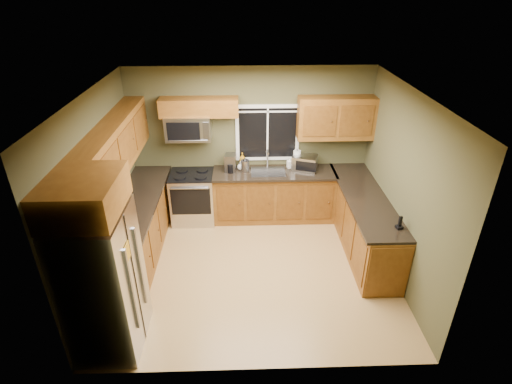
{
  "coord_description": "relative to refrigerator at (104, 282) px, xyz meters",
  "views": [
    {
      "loc": [
        -0.12,
        -4.86,
        3.96
      ],
      "look_at": [
        0.05,
        0.35,
        1.15
      ],
      "focal_mm": 28.0,
      "sensor_mm": 36.0,
      "label": 1
    }
  ],
  "objects": [
    {
      "name": "front_wall",
      "position": [
        1.74,
        -0.5,
        0.45
      ],
      "size": [
        4.2,
        0.0,
        4.2
      ],
      "primitive_type": "plane",
      "rotation": [
        -1.57,
        0.0,
        0.0
      ],
      "color": "#48472A",
      "rests_on": "ground"
    },
    {
      "name": "countertop_back",
      "position": [
        2.15,
        2.78,
        0.02
      ],
      "size": [
        2.17,
        0.65,
        0.04
      ],
      "primitive_type": "cube",
      "color": "black",
      "rests_on": "base_cabinets_back"
    },
    {
      "name": "base_cabinets_left",
      "position": [
        -0.06,
        1.78,
        -0.45
      ],
      "size": [
        0.6,
        2.65,
        0.9
      ],
      "primitive_type": "cube",
      "color": "brown",
      "rests_on": "ground"
    },
    {
      "name": "toaster_oven",
      "position": [
        2.69,
        2.86,
        0.17
      ],
      "size": [
        0.5,
        0.44,
        0.26
      ],
      "color": "#B7B7BC",
      "rests_on": "countertop_back"
    },
    {
      "name": "floor",
      "position": [
        1.74,
        1.3,
        -0.9
      ],
      "size": [
        4.2,
        4.2,
        0.0
      ],
      "primitive_type": "plane",
      "color": "#A8814A",
      "rests_on": "ground"
    },
    {
      "name": "left_wall",
      "position": [
        -0.36,
        1.3,
        0.45
      ],
      "size": [
        0.0,
        3.6,
        3.6
      ],
      "primitive_type": "plane",
      "rotation": [
        1.57,
        0.0,
        1.57
      ],
      "color": "#48472A",
      "rests_on": "ground"
    },
    {
      "name": "upper_cabinets_left",
      "position": [
        -0.2,
        1.78,
        0.96
      ],
      "size": [
        0.33,
        2.65,
        0.72
      ],
      "primitive_type": "cube",
      "color": "brown",
      "rests_on": "left_wall"
    },
    {
      "name": "base_cabinets_peninsula",
      "position": [
        3.54,
        1.84,
        -0.45
      ],
      "size": [
        0.6,
        2.52,
        0.9
      ],
      "color": "brown",
      "rests_on": "ground"
    },
    {
      "name": "soap_bottle_b",
      "position": [
        2.44,
        2.94,
        0.14
      ],
      "size": [
        0.11,
        0.11,
        0.2
      ],
      "primitive_type": "imported",
      "rotation": [
        0.0,
        0.0,
        0.31
      ],
      "color": "white",
      "rests_on": "countertop_back"
    },
    {
      "name": "base_cabinets_back",
      "position": [
        2.15,
        2.8,
        -0.45
      ],
      "size": [
        2.17,
        0.6,
        0.9
      ],
      "primitive_type": "cube",
      "color": "brown",
      "rests_on": "ground"
    },
    {
      "name": "coffee_maker",
      "position": [
        1.38,
        2.85,
        0.18
      ],
      "size": [
        0.21,
        0.27,
        0.31
      ],
      "color": "slate",
      "rests_on": "countertop_back"
    },
    {
      "name": "countertop_peninsula",
      "position": [
        3.51,
        1.85,
        0.02
      ],
      "size": [
        0.65,
        2.5,
        0.04
      ],
      "primitive_type": "cube",
      "color": "black",
      "rests_on": "base_cabinets_peninsula"
    },
    {
      "name": "microwave",
      "position": [
        0.69,
        2.91,
        0.83
      ],
      "size": [
        0.76,
        0.41,
        0.42
      ],
      "color": "#B7B7BC",
      "rests_on": "back_wall"
    },
    {
      "name": "ceiling",
      "position": [
        1.74,
        1.3,
        1.8
      ],
      "size": [
        4.2,
        4.2,
        0.0
      ],
      "primitive_type": "plane",
      "rotation": [
        3.14,
        0.0,
        0.0
      ],
      "color": "white",
      "rests_on": "back_wall"
    },
    {
      "name": "right_wall",
      "position": [
        3.84,
        1.3,
        0.45
      ],
      "size": [
        0.0,
        3.6,
        3.6
      ],
      "primitive_type": "plane",
      "rotation": [
        1.57,
        0.0,
        -1.57
      ],
      "color": "#48472A",
      "rests_on": "ground"
    },
    {
      "name": "cordless_phone",
      "position": [
        3.72,
        0.93,
        0.1
      ],
      "size": [
        0.1,
        0.1,
        0.19
      ],
      "color": "black",
      "rests_on": "countertop_peninsula"
    },
    {
      "name": "paper_towel_roll",
      "position": [
        2.56,
        2.98,
        0.2
      ],
      "size": [
        0.17,
        0.17,
        0.34
      ],
      "color": "white",
      "rests_on": "countertop_back"
    },
    {
      "name": "window",
      "position": [
        2.04,
        3.08,
        0.65
      ],
      "size": [
        1.12,
        0.03,
        1.02
      ],
      "color": "white",
      "rests_on": "back_wall"
    },
    {
      "name": "back_wall",
      "position": [
        1.74,
        3.1,
        0.45
      ],
      "size": [
        4.2,
        0.0,
        4.2
      ],
      "primitive_type": "plane",
      "rotation": [
        1.57,
        0.0,
        0.0
      ],
      "color": "#48472A",
      "rests_on": "ground"
    },
    {
      "name": "upper_cabinets_back_left",
      "position": [
        0.89,
        2.94,
        1.17
      ],
      "size": [
        1.3,
        0.33,
        0.3
      ],
      "primitive_type": "cube",
      "color": "brown",
      "rests_on": "back_wall"
    },
    {
      "name": "kettle",
      "position": [
        1.64,
        2.81,
        0.16
      ],
      "size": [
        0.19,
        0.19,
        0.26
      ],
      "color": "#B7B7BC",
      "rests_on": "countertop_back"
    },
    {
      "name": "range",
      "position": [
        0.69,
        2.77,
        -0.43
      ],
      "size": [
        0.76,
        0.69,
        0.94
      ],
      "color": "#B7B7BC",
      "rests_on": "ground"
    },
    {
      "name": "refrigerator",
      "position": [
        0.0,
        0.0,
        0.0
      ],
      "size": [
        0.74,
        0.9,
        1.8
      ],
      "color": "#B7B7BC",
      "rests_on": "ground"
    },
    {
      "name": "upper_cabinet_over_fridge",
      "position": [
        -0.0,
        0.0,
        1.13
      ],
      "size": [
        0.72,
        0.9,
        0.38
      ],
      "primitive_type": "cube",
      "color": "brown",
      "rests_on": "left_wall"
    },
    {
      "name": "countertop_left",
      "position": [
        -0.04,
        1.78,
        0.02
      ],
      "size": [
        0.65,
        2.65,
        0.04
      ],
      "primitive_type": "cube",
      "color": "black",
      "rests_on": "base_cabinets_left"
    },
    {
      "name": "upper_cabinets_back_right",
      "position": [
        3.19,
        2.94,
        0.96
      ],
      "size": [
        1.3,
        0.33,
        0.72
      ],
      "primitive_type": "cube",
      "color": "brown",
      "rests_on": "back_wall"
    },
    {
      "name": "soap_bottle_a",
      "position": [
        1.59,
        3.0,
        0.18
      ],
      "size": [
        0.11,
        0.11,
        0.27
      ],
      "primitive_type": "imported",
      "rotation": [
        0.0,
        0.0,
        0.1
      ],
      "color": "#C88712",
      "rests_on": "countertop_back"
    },
    {
      "name": "sink",
      "position": [
        2.04,
        2.79,
        0.05
      ],
      "size": [
        0.6,
        0.42,
        0.36
      ],
      "color": "slate",
      "rests_on": "countertop_back"
    },
    {
      "name": "soap_bottle_c",
      "position": [
        1.56,
        2.89,
        0.12
      ],
      "size": [
        0.14,
        0.14,
        0.15
      ],
      "primitive_type": "imported",
      "rotation": [
        0.0,
        0.0,
        -0.14
      ],
      "color": "white",
      "rests_on": "countertop_back"
    }
  ]
}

